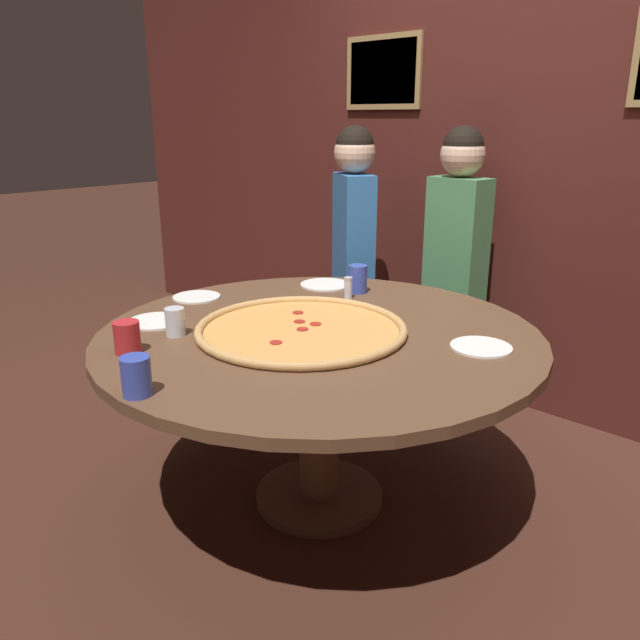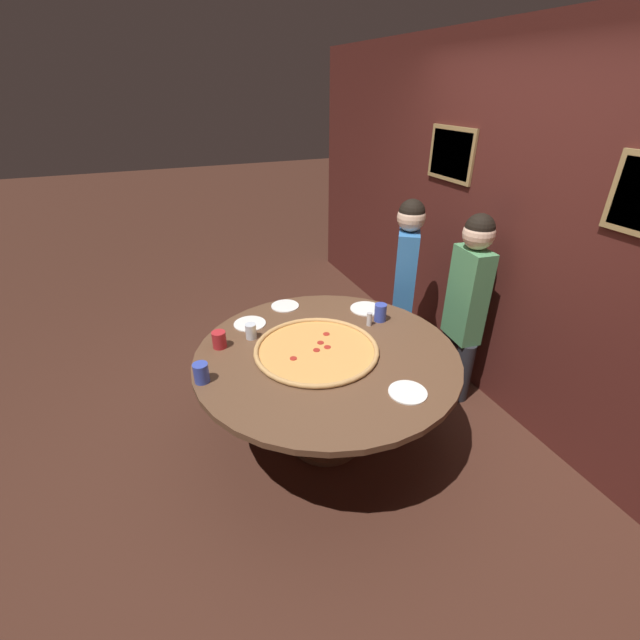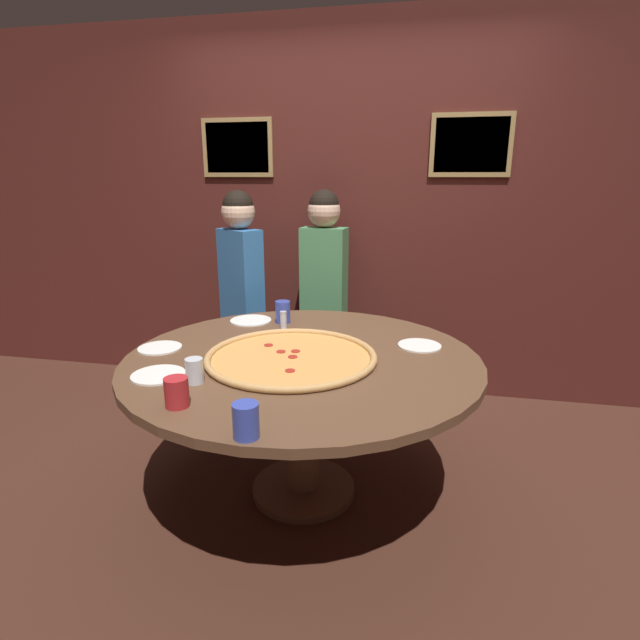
{
  "view_description": "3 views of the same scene",
  "coord_description": "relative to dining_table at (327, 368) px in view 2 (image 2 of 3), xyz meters",
  "views": [
    {
      "loc": [
        1.52,
        -1.63,
        1.51
      ],
      "look_at": [
        0.03,
        -0.03,
        0.8
      ],
      "focal_mm": 35.0,
      "sensor_mm": 36.0,
      "label": 1
    },
    {
      "loc": [
        2.08,
        -0.91,
        2.23
      ],
      "look_at": [
        -0.05,
        -0.03,
        0.96
      ],
      "focal_mm": 24.0,
      "sensor_mm": 36.0,
      "label": 2
    },
    {
      "loc": [
        0.53,
        -2.15,
        1.56
      ],
      "look_at": [
        0.08,
        0.02,
        0.92
      ],
      "focal_mm": 28.0,
      "sensor_mm": 36.0,
      "label": 3
    }
  ],
  "objects": [
    {
      "name": "white_plate_beside_cup",
      "position": [
        0.54,
        0.25,
        0.12
      ],
      "size": [
        0.21,
        0.21,
        0.01
      ],
      "primitive_type": "cylinder",
      "color": "white",
      "rests_on": "dining_table"
    },
    {
      "name": "drink_cup_near_right",
      "position": [
        -0.36,
        -0.4,
        0.17
      ],
      "size": [
        0.07,
        0.07,
        0.1
      ],
      "primitive_type": "cylinder",
      "color": "silver",
      "rests_on": "dining_table"
    },
    {
      "name": "white_plate_far_back",
      "position": [
        -0.43,
        0.51,
        0.12
      ],
      "size": [
        0.24,
        0.24,
        0.01
      ],
      "primitive_type": "cylinder",
      "color": "white",
      "rests_on": "dining_table"
    },
    {
      "name": "white_plate_right_side",
      "position": [
        -0.54,
        -0.36,
        0.12
      ],
      "size": [
        0.23,
        0.23,
        0.01
      ],
      "primitive_type": "cylinder",
      "color": "white",
      "rests_on": "dining_table"
    },
    {
      "name": "ground_plane",
      "position": [
        0.0,
        0.0,
        -0.62
      ],
      "size": [
        24.0,
        24.0,
        0.0
      ],
      "primitive_type": "plane",
      "color": "#422319"
    },
    {
      "name": "giant_pizza",
      "position": [
        -0.04,
        -0.06,
        0.13
      ],
      "size": [
        0.8,
        0.8,
        0.03
      ],
      "color": "#E0994C",
      "rests_on": "dining_table"
    },
    {
      "name": "diner_far_left",
      "position": [
        -0.66,
        0.99,
        0.22
      ],
      "size": [
        0.38,
        0.32,
        1.47
      ],
      "rotation": [
        0.0,
        0.0,
        2.55
      ],
      "color": "#232328",
      "rests_on": "ground_plane"
    },
    {
      "name": "white_plate_left_side",
      "position": [
        -0.71,
        -0.04,
        0.12
      ],
      "size": [
        0.21,
        0.21,
        0.01
      ],
      "primitive_type": "cylinder",
      "color": "white",
      "rests_on": "dining_table"
    },
    {
      "name": "drink_cup_centre_back",
      "position": [
        -0.33,
        -0.61,
        0.18
      ],
      "size": [
        0.09,
        0.09,
        0.11
      ],
      "primitive_type": "cylinder",
      "color": "#B22328",
      "rests_on": "dining_table"
    },
    {
      "name": "diner_centre_back",
      "position": [
        -0.13,
        1.19,
        0.22
      ],
      "size": [
        0.38,
        0.22,
        1.47
      ],
      "rotation": [
        0.0,
        0.0,
        3.03
      ],
      "color": "#232328",
      "rests_on": "ground_plane"
    },
    {
      "name": "back_wall",
      "position": [
        0.0,
        1.44,
        0.69
      ],
      "size": [
        6.4,
        0.08,
        2.6
      ],
      "color": "#4C1E19",
      "rests_on": "ground_plane"
    },
    {
      "name": "drink_cup_near_left",
      "position": [
        -0.24,
        0.52,
        0.18
      ],
      "size": [
        0.09,
        0.09,
        0.13
      ],
      "primitive_type": "cylinder",
      "color": "#384CB7",
      "rests_on": "dining_table"
    },
    {
      "name": "dining_table",
      "position": [
        0.0,
        0.0,
        0.0
      ],
      "size": [
        1.67,
        1.67,
        0.74
      ],
      "color": "brown",
      "rests_on": "ground_plane"
    },
    {
      "name": "drink_cup_beside_pizza",
      "position": [
        -0.0,
        -0.78,
        0.18
      ],
      "size": [
        0.09,
        0.09,
        0.12
      ],
      "primitive_type": "cylinder",
      "color": "#384CB7",
      "rests_on": "dining_table"
    },
    {
      "name": "condiment_shaker",
      "position": [
        -0.21,
        0.41,
        0.17
      ],
      "size": [
        0.04,
        0.04,
        0.1
      ],
      "color": "silver",
      "rests_on": "dining_table"
    }
  ]
}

